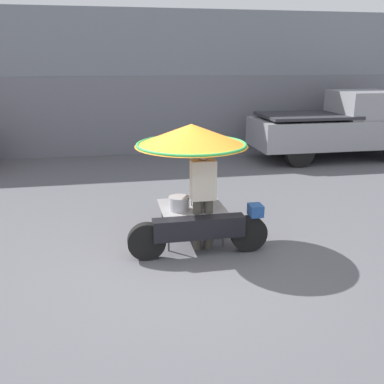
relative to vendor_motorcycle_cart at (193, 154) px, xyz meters
The scene contains 5 objects.
ground_plane 1.65m from the vendor_motorcycle_cart, 113.61° to the right, with size 36.00×36.00×0.00m, color #56565B.
shopfront_building 8.10m from the vendor_motorcycle_cart, 92.11° to the left, with size 28.00×2.06×4.34m.
vendor_motorcycle_cart is the anchor object (origin of this frame).
vendor_person 0.63m from the vendor_motorcycle_cart, 70.77° to the right, with size 0.38×0.22×1.66m.
pickup_truck 7.70m from the vendor_motorcycle_cart, 43.55° to the left, with size 5.10×1.90×2.00m.
Camera 1 is at (-0.94, -5.73, 2.87)m, focal length 40.00 mm.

